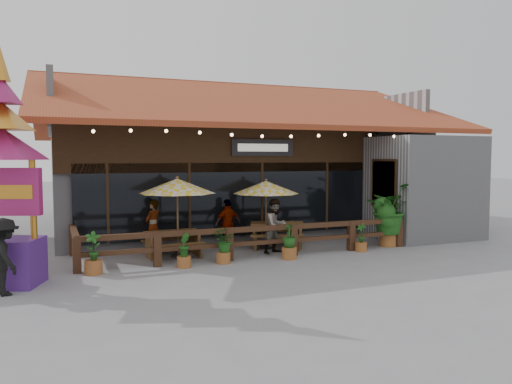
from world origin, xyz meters
name	(u,v)px	position (x,y,z in m)	size (l,w,h in m)	color
ground	(300,251)	(0.00, 0.00, 0.00)	(100.00, 100.00, 0.00)	gray
restaurant_building	(235,173)	(0.26, 6.61, 2.21)	(15.50, 14.73, 6.09)	#ACACB1
patio_railing	(234,237)	(-2.25, -0.27, 0.61)	(10.00, 2.60, 0.92)	#49281A
umbrella_left	(177,186)	(-3.69, 0.60, 2.04)	(2.84, 2.84, 2.34)	brown
umbrella_right	(266,188)	(-0.80, 0.83, 1.93)	(2.70, 2.70, 2.21)	brown
picnic_table_left	(173,240)	(-3.83, 0.61, 0.51)	(1.64, 1.44, 0.75)	brown
picnic_table_right	(277,231)	(-0.40, 0.85, 0.54)	(2.09, 1.97, 0.80)	brown
thai_sign_tower	(3,150)	(-8.00, -1.17, 3.03)	(2.72, 2.72, 5.74)	#4E227D
tropical_plant	(388,210)	(3.02, -0.31, 1.17)	(1.93, 1.85, 2.05)	#975829
diner_a	(153,226)	(-4.25, 1.37, 0.81)	(0.59, 0.39, 1.62)	#332010
diner_b	(276,226)	(-0.84, -0.01, 0.82)	(0.80, 0.62, 1.64)	#332010
diner_c	(228,223)	(-1.87, 1.41, 0.78)	(0.91, 0.38, 1.55)	#332010
pedestrian	(5,257)	(-7.98, -2.01, 0.81)	(1.05, 0.60, 1.62)	black
planter_a	(93,256)	(-6.13, -0.77, 0.45)	(0.44, 0.44, 1.07)	#975829
planter_b	(184,252)	(-3.88, -0.88, 0.41)	(0.37, 0.37, 0.90)	#975829
planter_c	(223,244)	(-2.76, -0.79, 0.53)	(0.73, 0.69, 0.94)	#975829
planter_d	(289,242)	(-0.86, -0.97, 0.50)	(0.54, 0.54, 1.03)	#975829
planter_e	(361,240)	(1.69, -0.77, 0.36)	(0.35, 0.36, 0.86)	#975829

